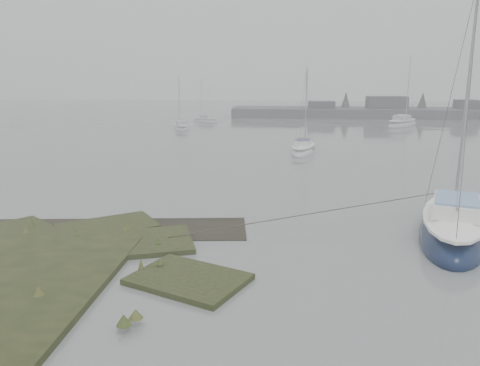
% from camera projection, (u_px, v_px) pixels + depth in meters
% --- Properties ---
extents(ground, '(160.00, 160.00, 0.00)m').
position_uv_depth(ground, '(244.00, 145.00, 44.61)').
color(ground, slate).
rests_on(ground, ground).
extents(far_shoreline, '(60.00, 8.00, 4.15)m').
position_uv_depth(far_shoreline, '(429.00, 112.00, 73.26)').
color(far_shoreline, '#4C4F51').
rests_on(far_shoreline, ground).
extents(sailboat_main, '(5.07, 8.33, 11.17)m').
position_uv_depth(sailboat_main, '(454.00, 229.00, 19.05)').
color(sailboat_main, '#0B1632').
rests_on(sailboat_main, ground).
extents(sailboat_white, '(2.94, 5.71, 7.69)m').
position_uv_depth(sailboat_white, '(303.00, 150.00, 39.77)').
color(sailboat_white, silver).
rests_on(sailboat_white, ground).
extents(sailboat_far_a, '(3.20, 5.17, 6.94)m').
position_uv_depth(sailboat_far_a, '(181.00, 128.00, 57.07)').
color(sailboat_far_a, '#A8ABB1').
rests_on(sailboat_far_a, ground).
extents(sailboat_far_b, '(6.03, 6.65, 9.58)m').
position_uv_depth(sailboat_far_b, '(402.00, 124.00, 60.46)').
color(sailboat_far_b, '#A4AAAE').
rests_on(sailboat_far_b, ground).
extents(sailboat_far_c, '(4.60, 3.97, 6.51)m').
position_uv_depth(sailboat_far_c, '(205.00, 121.00, 65.96)').
color(sailboat_far_c, '#AEB3B8').
rests_on(sailboat_far_c, ground).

